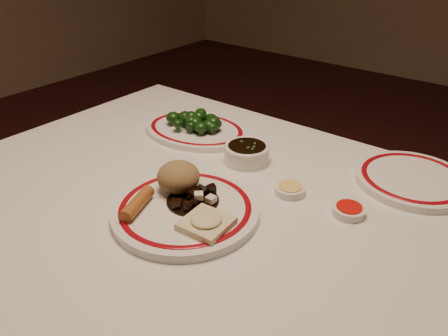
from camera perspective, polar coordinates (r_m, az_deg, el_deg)
dining_table at (r=0.95m, az=-2.30°, el=-8.84°), size 1.20×0.90×0.75m
main_plate at (r=0.85m, az=-5.05°, el=-5.48°), size 0.36×0.36×0.02m
rice_mound at (r=0.88m, az=-5.97°, el=-1.14°), size 0.09×0.09×0.06m
spring_roll at (r=0.84m, az=-11.25°, el=-4.56°), size 0.06×0.10×0.03m
fried_wonton at (r=0.78m, az=-2.33°, el=-7.05°), size 0.09×0.09×0.02m
stirfry_heap at (r=0.85m, az=-3.99°, el=-3.90°), size 0.10×0.10×0.03m
broccoli_plate at (r=1.17m, az=-3.66°, el=4.97°), size 0.32×0.29×0.02m
broccoli_pile at (r=1.15m, az=-3.41°, el=6.18°), size 0.15×0.11×0.05m
soy_bowl at (r=1.03m, az=2.99°, el=1.89°), size 0.10×0.10×0.04m
sweet_sour_dish at (r=0.88m, az=15.98°, el=-5.34°), size 0.06×0.06×0.02m
mustard_dish at (r=0.92m, az=8.59°, el=-2.79°), size 0.06×0.06×0.02m
far_plate at (r=1.03m, az=23.45°, el=-1.34°), size 0.27×0.27×0.02m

